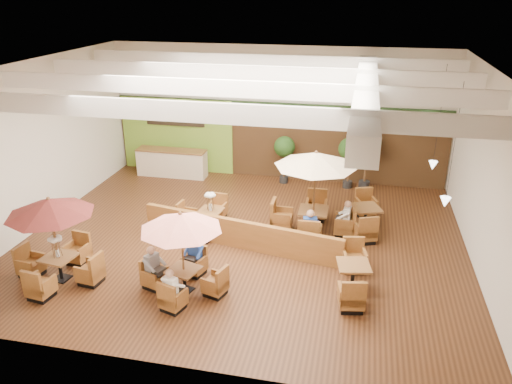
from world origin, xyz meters
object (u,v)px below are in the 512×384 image
(booth_divider, at_px, (239,234))
(service_counter, at_px, (172,163))
(topiary_0, at_px, (284,149))
(table_1, at_px, (182,237))
(table_3, at_px, (205,216))
(table_0, at_px, (53,224))
(table_5, at_px, (365,218))
(diner_2, at_px, (153,263))
(diner_0, at_px, (172,285))
(table_2, at_px, (315,179))
(table_4, at_px, (353,277))
(diner_1, at_px, (194,251))
(diner_3, at_px, (310,225))
(topiary_1, at_px, (350,151))
(topiary_2, at_px, (368,145))

(booth_divider, bearing_deg, service_counter, 138.62)
(topiary_0, bearing_deg, table_1, -98.88)
(service_counter, height_order, topiary_0, topiary_0)
(table_3, bearing_deg, table_0, -120.71)
(table_5, distance_m, diner_2, 7.41)
(topiary_0, xyz_separation_m, diner_2, (-2.19, -8.50, -0.74))
(topiary_0, bearing_deg, diner_0, -98.07)
(table_2, distance_m, table_4, 3.76)
(table_5, xyz_separation_m, topiary_0, (-3.38, 3.62, 1.11))
(booth_divider, distance_m, table_4, 3.92)
(table_3, bearing_deg, diner_1, -71.70)
(table_2, height_order, diner_3, table_2)
(topiary_0, bearing_deg, table_4, -67.38)
(booth_divider, bearing_deg, diner_3, 22.36)
(booth_divider, height_order, topiary_0, topiary_0)
(table_4, bearing_deg, topiary_1, 83.02)
(table_4, relative_size, topiary_0, 1.32)
(booth_divider, bearing_deg, topiary_1, 72.60)
(table_2, bearing_deg, diner_2, -133.67)
(topiary_1, height_order, diner_1, topiary_1)
(diner_1, height_order, diner_2, diner_2)
(booth_divider, xyz_separation_m, topiary_1, (3.10, 5.82, 1.11))
(topiary_2, xyz_separation_m, diner_2, (-5.49, -8.50, -1.09))
(service_counter, bearing_deg, table_0, -90.44)
(booth_divider, height_order, table_1, table_1)
(table_0, height_order, diner_2, table_0)
(table_0, height_order, topiary_0, table_0)
(table_3, relative_size, topiary_2, 0.94)
(service_counter, bearing_deg, diner_2, -72.17)
(diner_2, bearing_deg, diner_3, 149.62)
(diner_0, bearing_deg, table_4, 46.27)
(table_0, distance_m, table_5, 9.81)
(table_1, relative_size, table_4, 0.92)
(booth_divider, relative_size, diner_2, 8.62)
(table_5, bearing_deg, topiary_1, 80.56)
(table_3, distance_m, topiary_1, 6.68)
(diner_0, bearing_deg, topiary_2, 86.36)
(topiary_0, bearing_deg, diner_2, -104.43)
(topiary_1, relative_size, diner_1, 2.82)
(topiary_0, height_order, diner_0, topiary_0)
(table_4, bearing_deg, topiary_2, 77.83)
(topiary_1, bearing_deg, diner_2, -119.53)
(diner_0, relative_size, diner_3, 0.84)
(table_2, height_order, topiary_2, table_2)
(topiary_2, distance_m, diner_1, 9.00)
(table_3, xyz_separation_m, diner_0, (0.62, -4.62, 0.29))
(booth_divider, height_order, table_0, table_0)
(table_5, xyz_separation_m, diner_2, (-5.56, -4.88, 0.37))
(booth_divider, relative_size, table_2, 2.34)
(table_4, bearing_deg, service_counter, 127.15)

